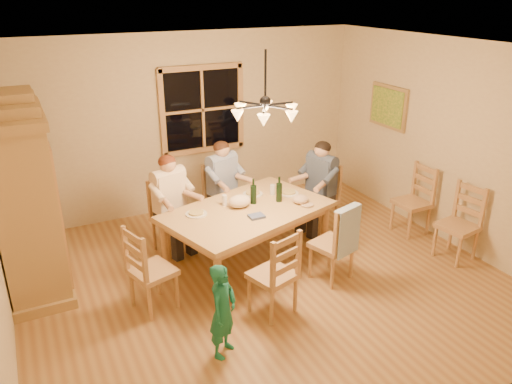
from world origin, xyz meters
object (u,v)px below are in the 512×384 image
chair_end_right (319,211)px  chair_spare_front (456,237)px  chair_near_left (272,287)px  chair_spare_back (411,213)px  chandelier (265,110)px  child (223,311)px  dining_table (248,216)px  chair_far_left (172,230)px  adult_slate_man (321,176)px  adult_plaid_man (223,175)px  chair_end_left (154,283)px  wine_bottle_b (279,189)px  armoire (26,203)px  adult_woman (170,192)px  chair_far_right (224,211)px  wine_bottle_a (253,191)px  chair_near_right (331,255)px

chair_end_right → chair_spare_front: 1.85m
chair_near_left → chair_spare_back: (2.66, 0.81, 0.00)m
chandelier → child: size_ratio=0.80×
chair_near_left → child: size_ratio=1.03×
dining_table → chair_near_left: size_ratio=2.28×
chair_far_left → child: size_ratio=1.03×
chair_far_left → adult_slate_man: size_ratio=1.13×
chair_far_left → child: bearing=68.3°
dining_table → adult_plaid_man: bearing=84.5°
chair_end_left → child: size_ratio=1.03×
chair_far_left → chair_end_right: size_ratio=1.00×
chair_end_right → wine_bottle_b: (-0.86, -0.37, 0.62)m
chair_near_left → adult_slate_man: bearing=26.6°
armoire → adult_slate_man: size_ratio=2.63×
chair_end_left → chair_spare_front: (3.78, -0.66, 0.00)m
chair_end_left → adult_woman: size_ratio=1.13×
chair_far_right → chair_near_left: same height
wine_bottle_a → chair_spare_back: (2.32, -0.35, -0.62)m
chair_end_left → wine_bottle_b: (1.78, 0.44, 0.62)m
chair_far_right → chair_end_left: size_ratio=1.00×
chair_near_left → chair_spare_front: bearing=-17.4°
dining_table → chair_far_right: (0.10, 1.01, -0.36)m
adult_plaid_man → chair_spare_front: 3.19m
chair_far_left → dining_table: bearing=117.9°
adult_woman → chair_spare_back: bearing=146.0°
chair_far_right → chair_far_left: bearing=0.0°
chair_end_left → adult_plaid_man: 2.07m
chair_far_left → adult_plaid_man: adult_plaid_man is taller
dining_table → chair_far_right: chair_far_right is taller
wine_bottle_a → child: 1.93m
armoire → adult_woman: size_ratio=2.63×
dining_table → chair_near_right: size_ratio=2.28×
armoire → chair_near_right: (3.16, -1.39, -0.75)m
dining_table → wine_bottle_a: 0.32m
chair_end_right → armoire: bearing=69.4°
chair_near_left → adult_woman: bearing=90.0°
wine_bottle_b → adult_woman: bearing=149.2°
chair_spare_back → chair_end_right: bearing=60.1°
chair_end_right → adult_slate_man: bearing=99.6°
wine_bottle_a → chair_spare_front: 2.67m
wine_bottle_a → chair_spare_back: wine_bottle_a is taller
chair_near_left → adult_woman: size_ratio=1.13×
chair_far_right → armoire: bearing=-8.5°
adult_slate_man → child: 2.92m
wine_bottle_b → chair_spare_front: (2.00, -1.10, -0.62)m
chair_far_left → chair_spare_back: (3.20, -0.99, 0.00)m
adult_slate_man → wine_bottle_b: bearing=96.1°
dining_table → adult_slate_man: bearing=16.9°
wine_bottle_a → child: size_ratio=0.34×
chandelier → wine_bottle_a: 1.29m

